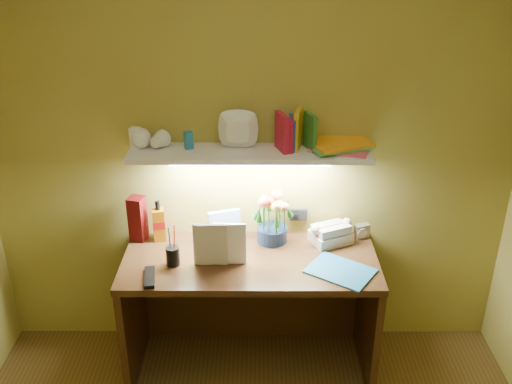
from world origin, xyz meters
TOP-DOWN VIEW (x-y plane):
  - desk at (0.00, 1.20)m, footprint 1.40×0.60m
  - flower_bouquet at (0.12, 1.39)m, footprint 0.20×0.20m
  - telephone at (0.46, 1.38)m, footprint 0.26×0.24m
  - desk_clock at (0.65, 1.43)m, footprint 0.09×0.07m
  - whisky_bottle at (-0.53, 1.41)m, footprint 0.08×0.08m
  - whisky_box at (-0.65, 1.41)m, footprint 0.10×0.10m
  - pen_cup at (-0.41, 1.14)m, footprint 0.09×0.09m
  - art_card at (-0.15, 1.40)m, footprint 0.19×0.09m
  - tv_remote at (-0.52, 1.00)m, footprint 0.08×0.19m
  - blue_folder at (0.48, 1.07)m, footprint 0.41×0.38m
  - desk_book_a at (-0.30, 1.14)m, footprint 0.19×0.04m
  - desk_book_b at (-0.20, 1.16)m, footprint 0.18×0.03m
  - wall_shelf at (0.04, 1.38)m, footprint 1.32×0.35m

SIDE VIEW (x-z plane):
  - desk at x=0.00m, z-range 0.00..0.75m
  - blue_folder at x=0.48m, z-range 0.75..0.76m
  - tv_remote at x=-0.52m, z-range 0.75..0.77m
  - desk_clock at x=0.65m, z-range 0.75..0.83m
  - telephone at x=0.46m, z-range 0.75..0.88m
  - pen_cup at x=-0.41m, z-range 0.75..0.93m
  - art_card at x=-0.15m, z-range 0.75..0.94m
  - desk_book_b at x=-0.20m, z-range 0.75..0.99m
  - desk_book_a at x=-0.30m, z-range 0.75..1.00m
  - whisky_bottle at x=-0.53m, z-range 0.75..1.00m
  - whisky_box at x=-0.65m, z-range 0.75..1.02m
  - flower_bouquet at x=0.12m, z-range 0.75..1.06m
  - wall_shelf at x=0.04m, z-range 1.21..1.46m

